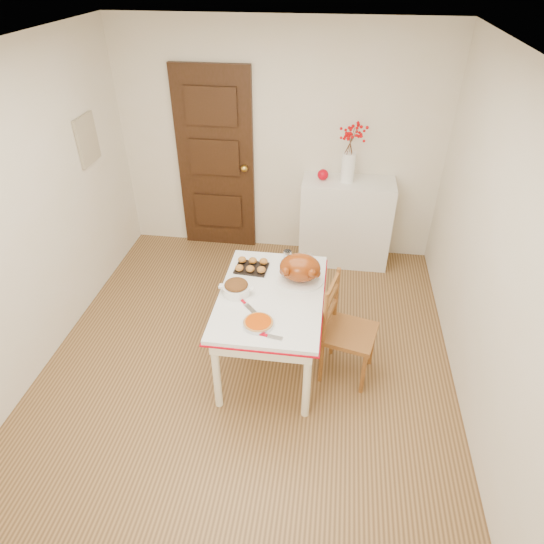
# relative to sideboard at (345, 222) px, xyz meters

# --- Properties ---
(floor) EXTENTS (3.50, 4.00, 0.00)m
(floor) POSITION_rel_sideboard_xyz_m (-0.78, -1.78, -0.49)
(floor) COLOR #53371C
(floor) RESTS_ON ground
(ceiling) EXTENTS (3.50, 4.00, 0.00)m
(ceiling) POSITION_rel_sideboard_xyz_m (-0.78, -1.78, 2.01)
(ceiling) COLOR white
(ceiling) RESTS_ON ground
(wall_back) EXTENTS (3.50, 0.00, 2.50)m
(wall_back) POSITION_rel_sideboard_xyz_m (-0.78, 0.22, 0.76)
(wall_back) COLOR silver
(wall_back) RESTS_ON ground
(wall_front) EXTENTS (3.50, 0.00, 2.50)m
(wall_front) POSITION_rel_sideboard_xyz_m (-0.78, -3.78, 0.76)
(wall_front) COLOR silver
(wall_front) RESTS_ON ground
(wall_left) EXTENTS (0.00, 4.00, 2.50)m
(wall_left) POSITION_rel_sideboard_xyz_m (-2.53, -1.78, 0.76)
(wall_left) COLOR silver
(wall_left) RESTS_ON ground
(wall_right) EXTENTS (0.00, 4.00, 2.50)m
(wall_right) POSITION_rel_sideboard_xyz_m (0.97, -1.78, 0.76)
(wall_right) COLOR silver
(wall_right) RESTS_ON ground
(door_back) EXTENTS (0.85, 0.06, 2.06)m
(door_back) POSITION_rel_sideboard_xyz_m (-1.48, 0.19, 0.54)
(door_back) COLOR black
(door_back) RESTS_ON ground
(photo_board) EXTENTS (0.03, 0.35, 0.45)m
(photo_board) POSITION_rel_sideboard_xyz_m (-2.51, -0.58, 1.01)
(photo_board) COLOR tan
(photo_board) RESTS_ON ground
(sideboard) EXTENTS (0.98, 0.43, 0.98)m
(sideboard) POSITION_rel_sideboard_xyz_m (0.00, 0.00, 0.00)
(sideboard) COLOR silver
(sideboard) RESTS_ON floor
(kitchen_table) EXTENTS (0.84, 1.23, 0.74)m
(kitchen_table) POSITION_rel_sideboard_xyz_m (-0.58, -1.73, -0.12)
(kitchen_table) COLOR white
(kitchen_table) RESTS_ON floor
(chair_oak) EXTENTS (0.49, 0.49, 0.92)m
(chair_oak) POSITION_rel_sideboard_xyz_m (0.06, -1.77, -0.03)
(chair_oak) COLOR brown
(chair_oak) RESTS_ON floor
(berry_vase) EXTENTS (0.33, 0.33, 0.63)m
(berry_vase) POSITION_rel_sideboard_xyz_m (-0.03, 0.00, 0.80)
(berry_vase) COLOR white
(berry_vase) RESTS_ON sideboard
(apple) EXTENTS (0.12, 0.12, 0.12)m
(apple) POSITION_rel_sideboard_xyz_m (-0.28, 0.00, 0.55)
(apple) COLOR #B2000F
(apple) RESTS_ON sideboard
(turkey_platter) EXTENTS (0.46, 0.41, 0.25)m
(turkey_platter) POSITION_rel_sideboard_xyz_m (-0.38, -1.53, 0.37)
(turkey_platter) COLOR #82320C
(turkey_platter) RESTS_ON kitchen_table
(pumpkin_pie) EXTENTS (0.25, 0.25, 0.05)m
(pumpkin_pie) POSITION_rel_sideboard_xyz_m (-0.63, -2.11, 0.27)
(pumpkin_pie) COLOR #B43900
(pumpkin_pie) RESTS_ON kitchen_table
(stuffing_dish) EXTENTS (0.33, 0.29, 0.11)m
(stuffing_dish) POSITION_rel_sideboard_xyz_m (-0.86, -1.75, 0.30)
(stuffing_dish) COLOR brown
(stuffing_dish) RESTS_ON kitchen_table
(rolls_tray) EXTENTS (0.28, 0.23, 0.07)m
(rolls_tray) POSITION_rel_sideboard_xyz_m (-0.80, -1.40, 0.28)
(rolls_tray) COLOR #B26D24
(rolls_tray) RESTS_ON kitchen_table
(pie_server) EXTENTS (0.22, 0.10, 0.01)m
(pie_server) POSITION_rel_sideboard_xyz_m (-0.54, -2.22, 0.25)
(pie_server) COLOR silver
(pie_server) RESTS_ON kitchen_table
(carving_knife) EXTENTS (0.21, 0.22, 0.01)m
(carving_knife) POSITION_rel_sideboard_xyz_m (-0.74, -1.91, 0.25)
(carving_knife) COLOR silver
(carving_knife) RESTS_ON kitchen_table
(drinking_glass) EXTENTS (0.09, 0.09, 0.12)m
(drinking_glass) POSITION_rel_sideboard_xyz_m (-0.51, -1.26, 0.31)
(drinking_glass) COLOR white
(drinking_glass) RESTS_ON kitchen_table
(shaker_pair) EXTENTS (0.09, 0.06, 0.09)m
(shaker_pair) POSITION_rel_sideboard_xyz_m (-0.33, -1.23, 0.29)
(shaker_pair) COLOR white
(shaker_pair) RESTS_ON kitchen_table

